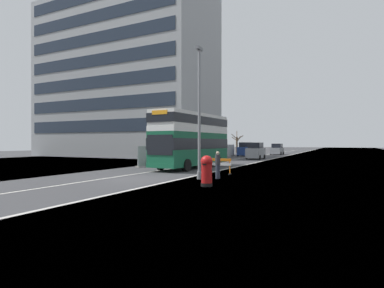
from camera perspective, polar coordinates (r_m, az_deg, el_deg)
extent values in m
cube|color=#38383A|center=(20.19, -10.96, -6.47)|extent=(140.00, 280.00, 0.10)
cube|color=#9E998E|center=(16.05, 28.57, -8.17)|extent=(20.00, 280.00, 0.05)
cube|color=#B2AFA8|center=(18.63, -4.15, -6.89)|extent=(0.24, 196.00, 0.01)
cube|color=silver|center=(21.27, -14.67, -6.01)|extent=(0.16, 168.00, 0.01)
cube|color=brown|center=(41.66, -24.63, -2.97)|extent=(28.00, 36.00, 0.05)
cube|color=#145638|center=(28.22, 0.04, -0.82)|extent=(3.03, 10.28, 2.86)
cube|color=silver|center=(28.24, 0.04, 2.49)|extent=(3.03, 10.28, 0.40)
cube|color=silver|center=(28.28, 0.04, 4.23)|extent=(3.00, 10.17, 1.32)
cube|color=black|center=(28.22, 0.04, 0.05)|extent=(3.06, 10.38, 0.91)
cube|color=black|center=(28.28, 0.04, 4.23)|extent=(3.04, 10.33, 0.73)
cube|color=black|center=(23.90, -5.97, -0.17)|extent=(2.36, 0.17, 1.57)
cube|color=orange|center=(24.01, -5.97, 5.80)|extent=(1.41, 0.12, 0.32)
cube|color=#145638|center=(28.27, 0.04, -3.35)|extent=(3.06, 10.38, 0.36)
cylinder|color=black|center=(26.29, -5.79, -3.69)|extent=(0.35, 1.01, 1.00)
cylinder|color=black|center=(24.91, -0.94, -3.91)|extent=(0.35, 1.01, 1.00)
cylinder|color=black|center=(31.34, 0.49, -3.05)|extent=(0.35, 1.01, 1.00)
cylinder|color=black|center=(30.19, 4.77, -3.18)|extent=(0.35, 1.01, 1.00)
cylinder|color=gray|center=(19.65, 1.34, 5.37)|extent=(0.18, 0.18, 8.13)
cube|color=slate|center=(20.45, 1.34, 17.13)|extent=(0.20, 0.70, 0.20)
cylinder|color=gray|center=(19.68, 1.34, -5.76)|extent=(0.29, 0.29, 0.50)
cylinder|color=black|center=(16.59, 2.70, -7.45)|extent=(0.62, 0.62, 0.18)
cylinder|color=#B71414|center=(16.52, 2.70, -5.19)|extent=(0.57, 0.57, 1.14)
sphere|color=#B71414|center=(16.47, 2.70, -3.21)|extent=(0.64, 0.64, 0.64)
cube|color=black|center=(16.21, 2.27, -3.77)|extent=(0.22, 0.03, 0.07)
cube|color=orange|center=(22.85, 4.93, -2.89)|extent=(1.85, 0.23, 0.20)
cube|color=white|center=(22.87, 4.93, -3.69)|extent=(1.85, 0.23, 0.20)
cube|color=orange|center=(23.14, 2.96, -4.16)|extent=(0.08, 0.08, 1.06)
cube|color=black|center=(23.19, 2.96, -5.37)|extent=(0.18, 0.45, 0.08)
cube|color=orange|center=(22.65, 6.95, -4.26)|extent=(0.08, 0.08, 1.06)
cube|color=black|center=(22.70, 6.95, -5.49)|extent=(0.18, 0.45, 0.08)
cube|color=#A8AAAD|center=(30.69, -8.05, -2.17)|extent=(0.04, 3.26, 1.91)
cube|color=#A8AAAD|center=(33.54, -4.73, -1.96)|extent=(0.04, 3.26, 1.91)
cube|color=#A8AAAD|center=(36.48, -1.94, -1.78)|extent=(0.04, 3.26, 1.91)
cube|color=#A8AAAD|center=(39.49, 0.43, -1.62)|extent=(0.04, 3.26, 1.91)
cube|color=#A8AAAD|center=(42.57, 2.45, -1.48)|extent=(0.04, 3.26, 1.91)
cube|color=#A8AAAD|center=(45.69, 4.21, -1.36)|extent=(0.04, 3.26, 1.91)
cube|color=#A8AAAD|center=(48.84, 5.73, -1.25)|extent=(0.04, 3.26, 1.91)
cube|color=#A8AAAD|center=(52.03, 7.07, -1.16)|extent=(0.04, 3.26, 1.91)
cylinder|color=#939699|center=(29.31, -9.94, -2.29)|extent=(0.06, 0.06, 2.01)
cube|color=gray|center=(29.37, -9.94, -4.14)|extent=(0.44, 0.20, 0.12)
cylinder|color=#939699|center=(32.10, -6.31, -2.06)|extent=(0.06, 0.06, 2.01)
cube|color=gray|center=(32.15, -6.31, -3.75)|extent=(0.44, 0.20, 0.12)
cylinder|color=#939699|center=(35.00, -3.28, -1.87)|extent=(0.06, 0.06, 2.01)
cube|color=gray|center=(35.05, -3.28, -3.41)|extent=(0.44, 0.20, 0.12)
cylinder|color=#939699|center=(37.98, -0.71, -1.69)|extent=(0.06, 0.06, 2.01)
cube|color=gray|center=(38.02, -0.71, -3.12)|extent=(0.44, 0.20, 0.12)
cylinder|color=#939699|center=(41.02, 1.48, -1.55)|extent=(0.06, 0.06, 2.01)
cube|color=gray|center=(41.07, 1.48, -2.87)|extent=(0.44, 0.20, 0.12)
cylinder|color=#939699|center=(44.12, 3.36, -1.42)|extent=(0.06, 0.06, 2.01)
cube|color=gray|center=(44.16, 3.36, -2.65)|extent=(0.44, 0.20, 0.12)
cylinder|color=#939699|center=(47.26, 5.00, -1.30)|extent=(0.06, 0.06, 2.01)
cube|color=gray|center=(47.30, 4.99, -2.45)|extent=(0.44, 0.20, 0.12)
cylinder|color=#939699|center=(50.43, 6.42, -1.20)|extent=(0.06, 0.06, 2.01)
cube|color=gray|center=(50.47, 6.42, -2.28)|extent=(0.44, 0.20, 0.12)
cylinder|color=#939699|center=(53.64, 7.68, -1.12)|extent=(0.06, 0.06, 2.01)
cube|color=gray|center=(53.67, 7.68, -2.13)|extent=(0.44, 0.20, 0.12)
cube|color=gray|center=(44.37, 11.60, -1.62)|extent=(1.80, 4.06, 1.34)
cube|color=black|center=(44.34, 11.60, -0.24)|extent=(1.66, 2.23, 0.79)
cylinder|color=black|center=(45.38, 13.11, -2.27)|extent=(0.20, 0.60, 0.60)
cylinder|color=black|center=(45.84, 10.92, -2.24)|extent=(0.20, 0.60, 0.60)
cylinder|color=black|center=(42.94, 12.32, -2.42)|extent=(0.20, 0.60, 0.60)
cylinder|color=black|center=(43.42, 10.01, -2.38)|extent=(0.20, 0.60, 0.60)
cube|color=navy|center=(53.61, 9.80, -1.27)|extent=(1.75, 4.31, 1.38)
cube|color=black|center=(53.59, 9.80, -0.12)|extent=(1.61, 2.37, 0.77)
cylinder|color=black|center=(54.67, 11.09, -1.83)|extent=(0.20, 0.60, 0.60)
cylinder|color=black|center=(55.16, 9.34, -1.81)|extent=(0.20, 0.60, 0.60)
cylinder|color=black|center=(52.10, 10.29, -1.94)|extent=(0.20, 0.60, 0.60)
cylinder|color=black|center=(52.62, 8.47, -1.91)|extent=(0.20, 0.60, 0.60)
cube|color=gray|center=(61.06, 15.36, -1.20)|extent=(1.82, 4.08, 1.12)
cube|color=black|center=(61.04, 15.36, -0.30)|extent=(1.68, 2.25, 0.79)
cylinder|color=black|center=(62.14, 16.41, -1.58)|extent=(0.20, 0.60, 0.60)
cylinder|color=black|center=(62.50, 14.77, -1.57)|extent=(0.20, 0.60, 0.60)
cylinder|color=black|center=(59.66, 15.98, -1.66)|extent=(0.20, 0.60, 0.60)
cylinder|color=black|center=(60.02, 14.27, -1.65)|extent=(0.20, 0.60, 0.60)
cylinder|color=#4C3D2D|center=(60.46, 5.21, -0.20)|extent=(0.33, 0.33, 3.60)
cylinder|color=#4C3D2D|center=(60.35, 5.74, 1.83)|extent=(1.26, 0.31, 1.51)
cylinder|color=#4C3D2D|center=(60.87, 5.55, 1.56)|extent=(0.51, 1.11, 1.28)
cylinder|color=#4C3D2D|center=(60.73, 4.94, 1.42)|extent=(0.87, 0.45, 1.12)
cylinder|color=#4C3D2D|center=(60.19, 4.71, 0.72)|extent=(0.91, 1.02, 1.01)
cylinder|color=#4C3D2D|center=(59.95, 5.08, 1.08)|extent=(0.25, 1.12, 0.79)
cylinder|color=#4C3D2D|center=(58.47, 2.31, 0.14)|extent=(0.41, 0.41, 4.34)
cylinder|color=#4C3D2D|center=(58.20, 2.96, 2.38)|extent=(1.58, 0.19, 1.70)
cylinder|color=#4C3D2D|center=(58.89, 2.36, 1.16)|extent=(0.45, 0.98, 1.31)
cylinder|color=#4C3D2D|center=(58.93, 1.82, 1.86)|extent=(1.44, 0.56, 2.03)
cylinder|color=#4C3D2D|center=(57.73, 2.08, 1.78)|extent=(0.36, 1.71, 1.89)
cylinder|color=#4C3D2D|center=(69.67, 8.22, -0.17)|extent=(0.39, 0.39, 3.52)
cylinder|color=#4C3D2D|center=(69.50, 8.80, 1.16)|extent=(1.54, 0.27, 1.05)
cylinder|color=#4C3D2D|center=(70.04, 8.66, 0.96)|extent=(0.93, 1.18, 1.17)
cylinder|color=#4C3D2D|center=(70.59, 8.22, 1.72)|extent=(0.75, 1.85, 1.68)
cylinder|color=#4C3D2D|center=(70.01, 7.78, 0.94)|extent=(1.34, 0.45, 0.94)
cylinder|color=#4C3D2D|center=(69.35, 7.75, 1.36)|extent=(1.02, 1.13, 1.15)
cylinder|color=#4C3D2D|center=(68.75, 8.55, 0.87)|extent=(1.55, 1.70, 1.34)
cylinder|color=#2D3342|center=(20.07, 4.74, -5.08)|extent=(0.29, 0.29, 0.90)
cylinder|color=#333338|center=(20.01, 4.74, -2.89)|extent=(0.34, 0.34, 0.63)
sphere|color=beige|center=(19.99, 4.74, -1.67)|extent=(0.22, 0.22, 0.22)
cube|color=#9EA0A3|center=(55.58, -12.05, 11.62)|extent=(29.53, 14.27, 26.50)
cube|color=#232D3D|center=(49.17, -17.28, 3.17)|extent=(27.76, 0.08, 1.85)
cube|color=#232D3D|center=(49.45, -17.28, 7.00)|extent=(27.76, 0.08, 1.85)
cube|color=#232D3D|center=(49.95, -17.29, 10.78)|extent=(27.76, 0.08, 1.85)
cube|color=#232D3D|center=(50.66, -17.29, 14.47)|extent=(27.76, 0.08, 1.85)
cube|color=#232D3D|center=(51.57, -17.30, 18.04)|extent=(27.76, 0.08, 1.85)
cube|color=#232D3D|center=(52.67, -17.31, 21.47)|extent=(27.76, 0.08, 1.85)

